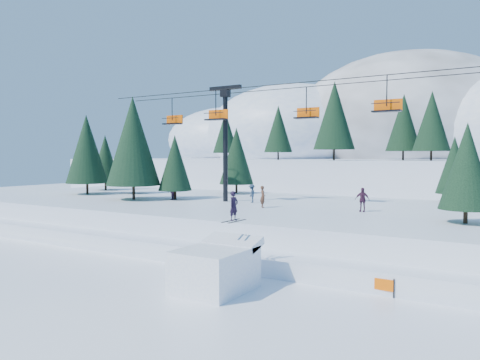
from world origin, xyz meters
The scene contains 10 objects.
ground centered at (0.00, 0.00, 0.00)m, with size 160.00×160.00×0.00m, color white.
mid_shelf centered at (0.00, 18.00, 1.25)m, with size 70.00×22.00×2.50m, color white.
berm centered at (0.00, 8.00, 0.55)m, with size 70.00×6.00×1.10m, color white.
mountain_ridge centered at (-5.09, 73.36, 9.64)m, with size 119.00×60.96×26.46m.
jump_kicker centered at (1.11, 1.73, 1.14)m, with size 3.07×4.32×4.79m.
chairlift centered at (1.89, 18.05, 9.32)m, with size 46.00×3.21×10.28m.
conifer_stand centered at (-0.38, 18.78, 6.90)m, with size 61.08×16.45×9.60m.
distant_skiers centered at (-0.41, 18.18, 3.34)m, with size 29.42×7.56×1.78m.
banner_near centered at (7.48, 5.05, 0.54)m, with size 2.85×0.26×0.90m.
banner_far centered at (10.46, 6.11, 0.54)m, with size 2.85×0.35×0.90m.
Camera 1 is at (13.93, -16.99, 6.61)m, focal length 35.00 mm.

